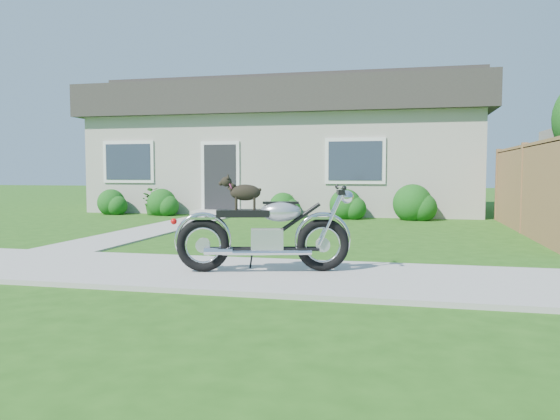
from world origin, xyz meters
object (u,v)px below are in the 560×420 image
object	(u,v)px
fence	(523,189)
potted_plant_left	(152,201)
house	(290,147)
motorcycle_with_dog	(266,230)
potted_plant_right	(287,206)

from	to	relation	value
fence	potted_plant_left	world-z (taller)	fence
house	motorcycle_with_dog	world-z (taller)	house
house	fence	world-z (taller)	house
fence	potted_plant_left	xyz separation A→B (m)	(-9.83, 2.80, -0.54)
potted_plant_left	motorcycle_with_dog	world-z (taller)	motorcycle_with_dog
house	motorcycle_with_dog	bearing A→B (deg)	-79.54
house	fence	size ratio (longest dim) A/B	1.90
potted_plant_left	potted_plant_right	distance (m)	4.15
potted_plant_left	potted_plant_right	size ratio (longest dim) A/B	1.22
potted_plant_right	motorcycle_with_dog	world-z (taller)	motorcycle_with_dog
fence	motorcycle_with_dog	size ratio (longest dim) A/B	3.03
house	potted_plant_left	size ratio (longest dim) A/B	15.56
house	potted_plant_left	distance (m)	5.23
house	motorcycle_with_dog	size ratio (longest dim) A/B	5.77
fence	motorcycle_with_dog	xyz separation A→B (m)	(-4.10, -5.69, -0.38)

